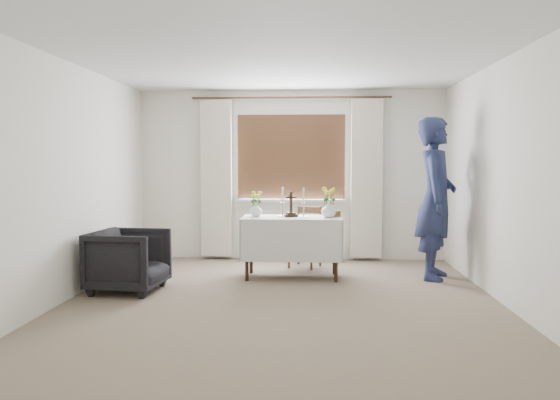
# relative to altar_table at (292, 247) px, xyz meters

# --- Properties ---
(ground) EXTENTS (5.00, 5.00, 0.00)m
(ground) POSITION_rel_altar_table_xyz_m (-0.06, -1.17, -0.38)
(ground) COLOR gray
(ground) RESTS_ON ground
(altar_table) EXTENTS (1.24, 0.64, 0.76)m
(altar_table) POSITION_rel_altar_table_xyz_m (0.00, 0.00, 0.00)
(altar_table) COLOR white
(altar_table) RESTS_ON ground
(wooden_chair) EXTENTS (0.50, 0.50, 0.83)m
(wooden_chair) POSITION_rel_altar_table_xyz_m (0.15, 0.67, 0.04)
(wooden_chair) COLOR #57331E
(wooden_chair) RESTS_ON ground
(armchair) EXTENTS (0.84, 0.82, 0.70)m
(armchair) POSITION_rel_altar_table_xyz_m (-1.79, -0.85, -0.03)
(armchair) COLOR black
(armchair) RESTS_ON ground
(person) EXTENTS (0.67, 0.84, 2.00)m
(person) POSITION_rel_altar_table_xyz_m (1.78, 0.05, 0.62)
(person) COLOR navy
(person) RESTS_ON ground
(radiator) EXTENTS (1.10, 0.10, 0.60)m
(radiator) POSITION_rel_altar_table_xyz_m (-0.06, 1.25, -0.08)
(radiator) COLOR silver
(radiator) RESTS_ON ground
(wooden_cross) EXTENTS (0.18, 0.15, 0.32)m
(wooden_cross) POSITION_rel_altar_table_xyz_m (-0.01, 0.02, 0.54)
(wooden_cross) COLOR black
(wooden_cross) RESTS_ON altar_table
(candlestick_left) EXTENTS (0.11, 0.11, 0.37)m
(candlestick_left) POSITION_rel_altar_table_xyz_m (-0.12, 0.04, 0.57)
(candlestick_left) COLOR silver
(candlestick_left) RESTS_ON altar_table
(candlestick_right) EXTENTS (0.14, 0.14, 0.37)m
(candlestick_right) POSITION_rel_altar_table_xyz_m (0.14, -0.02, 0.56)
(candlestick_right) COLOR silver
(candlestick_right) RESTS_ON altar_table
(flower_vase_left) EXTENTS (0.20, 0.20, 0.17)m
(flower_vase_left) POSITION_rel_altar_table_xyz_m (-0.45, 0.03, 0.46)
(flower_vase_left) COLOR silver
(flower_vase_left) RESTS_ON altar_table
(flower_vase_right) EXTENTS (0.23, 0.23, 0.19)m
(flower_vase_right) POSITION_rel_altar_table_xyz_m (0.45, -0.04, 0.48)
(flower_vase_right) COLOR silver
(flower_vase_right) RESTS_ON altar_table
(wicker_basket) EXTENTS (0.23, 0.23, 0.07)m
(wicker_basket) POSITION_rel_altar_table_xyz_m (0.51, 0.11, 0.42)
(wicker_basket) COLOR brown
(wicker_basket) RESTS_ON altar_table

